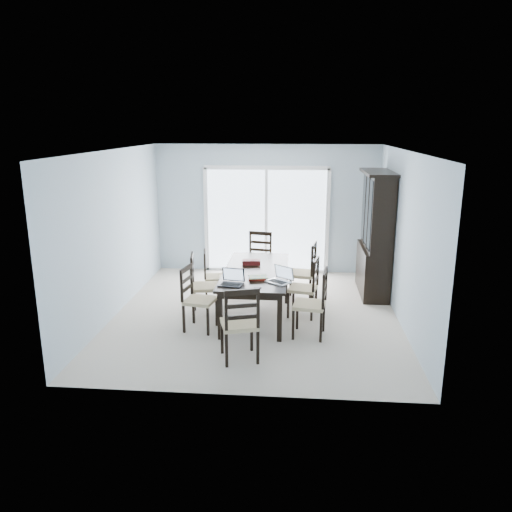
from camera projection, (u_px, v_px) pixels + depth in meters
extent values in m
plane|color=beige|center=(256.00, 314.00, 8.07)|extent=(5.00, 5.00, 0.00)
plane|color=white|center=(256.00, 150.00, 7.40)|extent=(5.00, 5.00, 0.00)
cube|color=#ACC0CE|center=(266.00, 209.00, 10.14)|extent=(4.50, 0.02, 2.60)
cube|color=#ACC0CE|center=(115.00, 233.00, 7.92)|extent=(0.02, 5.00, 2.60)
cube|color=#ACC0CE|center=(404.00, 239.00, 7.55)|extent=(0.02, 5.00, 2.60)
cube|color=gray|center=(269.00, 260.00, 11.45)|extent=(4.50, 2.00, 0.10)
cube|color=#99999E|center=(272.00, 226.00, 12.26)|extent=(4.50, 0.06, 1.10)
cube|color=black|center=(256.00, 271.00, 7.88)|extent=(1.00, 2.20, 0.04)
cube|color=black|center=(256.00, 275.00, 7.90)|extent=(0.88, 2.08, 0.10)
cube|color=black|center=(220.00, 316.00, 7.05)|extent=(0.07, 0.07, 0.69)
cube|color=black|center=(280.00, 318.00, 6.98)|extent=(0.07, 0.07, 0.69)
cube|color=black|center=(237.00, 275.00, 8.98)|extent=(0.07, 0.07, 0.69)
cube|color=black|center=(284.00, 276.00, 8.91)|extent=(0.07, 0.07, 0.69)
cube|color=black|center=(373.00, 270.00, 9.00)|extent=(0.45, 1.30, 0.85)
cube|color=black|center=(378.00, 211.00, 8.72)|extent=(0.38, 1.30, 1.30)
cube|color=black|center=(379.00, 172.00, 8.55)|extent=(0.50, 1.38, 0.05)
cube|color=black|center=(370.00, 215.00, 8.33)|extent=(0.02, 0.36, 1.18)
cube|color=black|center=(367.00, 211.00, 8.73)|extent=(0.02, 0.36, 1.18)
cube|color=black|center=(364.00, 207.00, 9.14)|extent=(0.02, 0.36, 1.18)
cube|color=silver|center=(266.00, 222.00, 10.19)|extent=(2.40, 0.02, 2.10)
cube|color=white|center=(267.00, 168.00, 9.89)|extent=(2.52, 0.05, 0.08)
cube|color=white|center=(266.00, 222.00, 10.17)|extent=(0.06, 0.05, 2.10)
cube|color=white|center=(266.00, 270.00, 10.44)|extent=(2.52, 0.05, 0.05)
cube|color=black|center=(194.00, 310.00, 7.65)|extent=(0.04, 0.04, 0.43)
cube|color=black|center=(184.00, 319.00, 7.30)|extent=(0.04, 0.04, 0.43)
cube|color=black|center=(217.00, 312.00, 7.56)|extent=(0.04, 0.04, 0.43)
cube|color=black|center=(208.00, 322.00, 7.21)|extent=(0.04, 0.04, 0.43)
cube|color=beige|center=(200.00, 301.00, 7.37)|extent=(0.48, 0.48, 0.05)
cube|color=black|center=(195.00, 298.00, 8.17)|extent=(0.04, 0.04, 0.45)
cube|color=black|center=(194.00, 306.00, 7.79)|extent=(0.04, 0.04, 0.45)
cube|color=black|center=(219.00, 297.00, 8.20)|extent=(0.04, 0.04, 0.45)
cube|color=black|center=(219.00, 305.00, 7.83)|extent=(0.04, 0.04, 0.45)
cube|color=beige|center=(206.00, 287.00, 7.94)|extent=(0.50, 0.50, 0.05)
cube|color=black|center=(206.00, 286.00, 8.82)|extent=(0.04, 0.04, 0.39)
cube|color=black|center=(206.00, 293.00, 8.48)|extent=(0.04, 0.04, 0.39)
cube|color=black|center=(226.00, 286.00, 8.85)|extent=(0.04, 0.04, 0.39)
cube|color=black|center=(227.00, 292.00, 8.52)|extent=(0.04, 0.04, 0.39)
cube|color=beige|center=(216.00, 277.00, 8.61)|extent=(0.45, 0.45, 0.05)
cube|color=black|center=(321.00, 327.00, 6.98)|extent=(0.04, 0.04, 0.44)
cube|color=black|center=(324.00, 317.00, 7.35)|extent=(0.04, 0.04, 0.44)
cube|color=black|center=(293.00, 325.00, 7.06)|extent=(0.04, 0.04, 0.44)
cube|color=black|center=(297.00, 315.00, 7.43)|extent=(0.04, 0.04, 0.44)
cube|color=beige|center=(309.00, 305.00, 7.14)|extent=(0.49, 0.49, 0.05)
cube|color=black|center=(312.00, 308.00, 7.75)|extent=(0.04, 0.04, 0.42)
cube|color=black|center=(316.00, 300.00, 8.10)|extent=(0.04, 0.04, 0.42)
cube|color=black|center=(288.00, 305.00, 7.85)|extent=(0.04, 0.04, 0.42)
cube|color=black|center=(293.00, 298.00, 8.20)|extent=(0.04, 0.04, 0.42)
cube|color=beige|center=(303.00, 289.00, 7.92)|extent=(0.49, 0.49, 0.05)
cube|color=black|center=(310.00, 292.00, 8.40)|extent=(0.04, 0.04, 0.46)
cube|color=black|center=(313.00, 285.00, 8.78)|extent=(0.04, 0.04, 0.46)
cube|color=black|center=(286.00, 291.00, 8.50)|extent=(0.04, 0.04, 0.46)
cube|color=black|center=(291.00, 283.00, 8.88)|extent=(0.04, 0.04, 0.46)
cube|color=beige|center=(300.00, 274.00, 8.58)|extent=(0.52, 0.52, 0.05)
cube|color=black|center=(226.00, 350.00, 6.26)|extent=(0.05, 0.05, 0.45)
cube|color=black|center=(258.00, 348.00, 6.34)|extent=(0.05, 0.05, 0.45)
cube|color=black|center=(222.00, 337.00, 6.64)|extent=(0.05, 0.05, 0.45)
cube|color=black|center=(252.00, 335.00, 6.72)|extent=(0.05, 0.05, 0.45)
cube|color=beige|center=(239.00, 324.00, 6.42)|extent=(0.55, 0.55, 0.05)
cube|color=black|center=(270.00, 273.00, 9.52)|extent=(0.04, 0.04, 0.45)
cube|color=black|center=(250.00, 271.00, 9.62)|extent=(0.04, 0.04, 0.45)
cube|color=black|center=(265.00, 279.00, 9.15)|extent=(0.04, 0.04, 0.45)
cube|color=black|center=(244.00, 277.00, 9.25)|extent=(0.04, 0.04, 0.45)
cube|color=beige|center=(258.00, 262.00, 9.32)|extent=(0.52, 0.52, 0.05)
cube|color=black|center=(231.00, 285.00, 7.11)|extent=(0.37, 0.29, 0.02)
cube|color=silver|center=(231.00, 277.00, 7.09)|extent=(0.29, 0.09, 0.18)
cube|color=#BBBBBE|center=(278.00, 282.00, 7.24)|extent=(0.41, 0.39, 0.02)
cube|color=silver|center=(278.00, 274.00, 7.21)|extent=(0.26, 0.21, 0.18)
cube|color=maroon|center=(257.00, 278.00, 7.39)|extent=(0.26, 0.21, 0.03)
cube|color=gold|center=(258.00, 277.00, 7.38)|extent=(0.31, 0.26, 0.01)
cube|color=black|center=(258.00, 288.00, 7.00)|extent=(0.11, 0.07, 0.01)
cube|color=#4E0F10|center=(251.00, 262.00, 8.17)|extent=(0.31, 0.18, 0.07)
cube|color=brown|center=(257.00, 237.00, 11.54)|extent=(2.03, 1.86, 0.90)
cube|color=gray|center=(257.00, 217.00, 11.42)|extent=(2.09, 1.92, 0.06)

